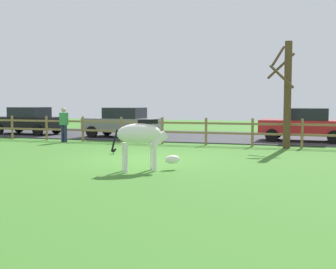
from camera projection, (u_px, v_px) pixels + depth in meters
The scene contains 10 objects.
ground_plane at pixel (144, 159), 13.55m from camera, with size 60.00×60.00×0.00m, color #3D7528.
parking_asphalt at pixel (202, 136), 22.44m from camera, with size 28.00×7.40×0.05m, color #38383D.
paddock_fence at pixel (162, 129), 18.54m from camera, with size 20.25×0.11×1.21m.
bare_tree at pixel (287, 92), 16.58m from camera, with size 1.13×1.61×4.34m.
zebra at pixel (142, 137), 11.16m from camera, with size 1.69×1.26×1.41m.
crow_on_grass at pixel (113, 150), 14.94m from camera, with size 0.22×0.10×0.20m.
parked_car_red at pixel (304, 124), 19.29m from camera, with size 4.12×2.12×1.56m.
parked_car_grey at pixel (123, 122), 21.56m from camera, with size 4.08×2.03×1.56m.
parked_car_black at pixel (28, 120), 23.55m from camera, with size 4.10×2.08×1.56m.
visitor_near_fence at pixel (64, 123), 19.24m from camera, with size 0.39×0.27×1.64m.
Camera 1 is at (4.61, -12.66, 1.88)m, focal length 43.67 mm.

